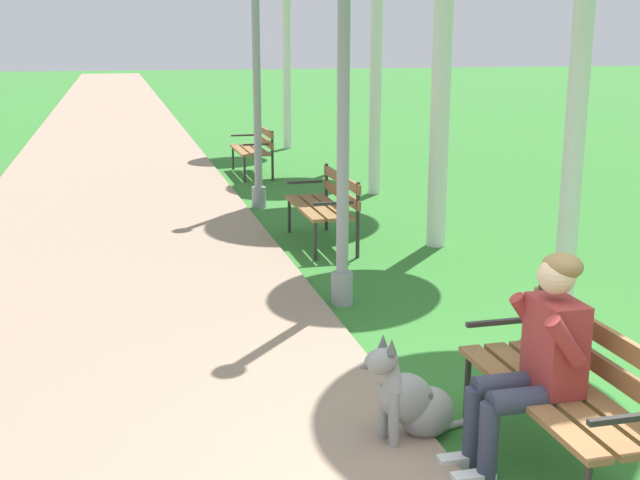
# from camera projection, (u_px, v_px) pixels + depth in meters

# --- Properties ---
(paved_path) EXTENTS (3.73, 60.00, 0.04)m
(paved_path) POSITION_uv_depth(u_px,v_px,m) (111.00, 112.00, 26.46)
(paved_path) COLOR gray
(paved_path) RESTS_ON ground
(park_bench_near) EXTENTS (0.55, 1.50, 0.85)m
(park_bench_near) POSITION_uv_depth(u_px,v_px,m) (570.00, 381.00, 4.56)
(park_bench_near) COLOR olive
(park_bench_near) RESTS_ON ground
(park_bench_mid) EXTENTS (0.55, 1.50, 0.85)m
(park_bench_mid) POSITION_uv_depth(u_px,v_px,m) (326.00, 201.00, 9.56)
(park_bench_mid) COLOR olive
(park_bench_mid) RESTS_ON ground
(park_bench_far) EXTENTS (0.55, 1.50, 0.85)m
(park_bench_far) POSITION_uv_depth(u_px,v_px,m) (255.00, 146.00, 14.43)
(park_bench_far) COLOR olive
(park_bench_far) RESTS_ON ground
(person_seated_on_near_bench) EXTENTS (0.74, 0.49, 1.25)m
(person_seated_on_near_bench) POSITION_uv_depth(u_px,v_px,m) (537.00, 355.00, 4.49)
(person_seated_on_near_bench) COLOR #33384C
(person_seated_on_near_bench) RESTS_ON ground
(dog_grey) EXTENTS (0.82, 0.39, 0.71)m
(dog_grey) POSITION_uv_depth(u_px,v_px,m) (413.00, 401.00, 4.90)
(dog_grey) COLOR gray
(dog_grey) RESTS_ON ground
(lamp_post_near) EXTENTS (0.24, 0.24, 3.88)m
(lamp_post_near) POSITION_uv_depth(u_px,v_px,m) (343.00, 81.00, 7.02)
(lamp_post_near) COLOR gray
(lamp_post_near) RESTS_ON ground
(lamp_post_mid) EXTENTS (0.24, 0.24, 3.81)m
(lamp_post_mid) POSITION_uv_depth(u_px,v_px,m) (257.00, 67.00, 11.28)
(lamp_post_mid) COLOR gray
(lamp_post_mid) RESTS_ON ground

